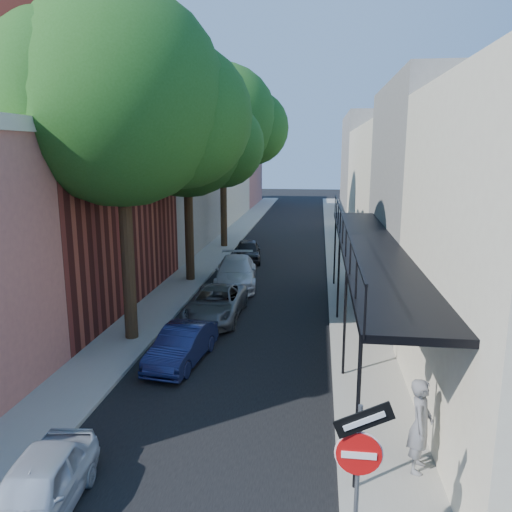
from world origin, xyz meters
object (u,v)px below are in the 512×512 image
(sign_post, at_px, (359,461))
(parked_car_e, at_px, (248,251))
(oak_mid, at_px, (196,137))
(parked_car_d, at_px, (236,272))
(pedestrian, at_px, (420,425))
(parked_car_a, at_px, (36,490))
(parked_car_c, at_px, (216,303))
(parked_car_b, at_px, (182,345))
(oak_near, at_px, (136,104))
(oak_far, at_px, (230,122))

(sign_post, bearing_deg, parked_car_e, 102.23)
(oak_mid, relative_size, parked_car_d, 2.16)
(sign_post, distance_m, pedestrian, 3.24)
(parked_car_a, xyz_separation_m, parked_car_d, (0.92, 15.88, 0.12))
(parked_car_c, xyz_separation_m, parked_car_e, (-0.21, 10.34, 0.02))
(parked_car_a, distance_m, parked_car_e, 21.39)
(parked_car_c, xyz_separation_m, parked_car_d, (0.00, 4.84, 0.08))
(parked_car_a, relative_size, parked_car_e, 0.91)
(parked_car_d, relative_size, parked_car_e, 1.29)
(pedestrian, bearing_deg, sign_post, 168.76)
(parked_car_d, height_order, pedestrian, pedestrian)
(sign_post, height_order, parked_car_b, sign_post)
(pedestrian, bearing_deg, oak_near, 67.06)
(parked_car_d, bearing_deg, parked_car_a, -100.48)
(parked_car_a, height_order, parked_car_d, parked_car_d)
(oak_near, bearing_deg, parked_car_e, 82.12)
(parked_car_e, bearing_deg, sign_post, -85.32)
(parked_car_c, height_order, parked_car_e, parked_car_e)
(sign_post, xyz_separation_m, parked_car_d, (-4.56, 16.49, -1.35))
(oak_near, distance_m, oak_far, 17.01)
(parked_car_a, distance_m, pedestrian, 7.26)
(parked_car_c, height_order, pedestrian, pedestrian)
(oak_near, distance_m, parked_car_c, 7.90)
(oak_near, relative_size, parked_car_b, 3.30)
(parked_car_b, relative_size, parked_car_d, 0.73)
(oak_far, bearing_deg, parked_car_c, -82.40)
(parked_car_c, bearing_deg, oak_near, -129.36)
(oak_near, distance_m, parked_car_a, 11.39)
(parked_car_d, distance_m, parked_car_e, 5.50)
(oak_near, height_order, parked_car_b, oak_near)
(oak_near, bearing_deg, oak_mid, 90.37)
(oak_near, height_order, parked_car_c, oak_near)
(oak_near, xyz_separation_m, oak_mid, (-0.05, 7.97, -0.82))
(oak_near, xyz_separation_m, parked_car_a, (1.05, -8.67, -7.31))
(parked_car_d, xyz_separation_m, pedestrian, (6.00, -13.75, 0.41))
(oak_mid, distance_m, oak_far, 9.12)
(oak_far, distance_m, parked_car_e, 8.93)
(oak_near, distance_m, parked_car_b, 7.75)
(oak_mid, xyz_separation_m, parked_car_c, (2.02, -5.61, -6.45))
(pedestrian, bearing_deg, parked_car_d, 40.03)
(oak_near, bearing_deg, parked_car_a, -83.09)
(parked_car_c, bearing_deg, parked_car_d, 90.41)
(parked_car_a, bearing_deg, parked_car_c, 79.97)
(oak_near, xyz_separation_m, parked_car_d, (1.97, 7.21, -7.19))
(parked_car_c, bearing_deg, parked_car_e, 91.56)
(oak_mid, relative_size, oak_far, 0.86)
(parked_car_c, bearing_deg, parked_car_a, -94.35)
(parked_car_e, xyz_separation_m, pedestrian, (6.21, -19.25, 0.47))
(oak_mid, bearing_deg, parked_car_e, 69.08)
(oak_mid, xyz_separation_m, parked_car_d, (2.02, -0.76, -6.37))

